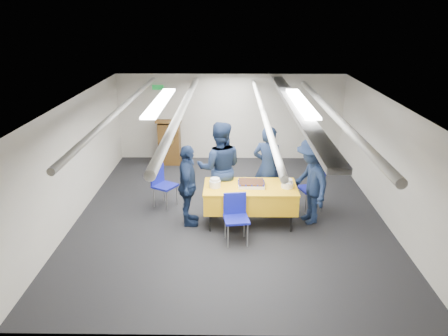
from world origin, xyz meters
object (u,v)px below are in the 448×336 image
at_px(serving_table, 250,197).
at_px(sheet_cake, 251,184).
at_px(chair_right, 314,185).
at_px(sailor_c, 188,186).
at_px(podium, 169,141).
at_px(chair_near, 236,213).
at_px(sailor_b, 220,168).
at_px(chair_left, 162,182).
at_px(sailor_d, 311,181).
at_px(sailor_a, 268,168).

bearing_deg(serving_table, sheet_cake, 55.82).
xyz_separation_m(chair_right, sailor_c, (-2.50, -0.72, 0.25)).
xyz_separation_m(podium, chair_near, (1.70, -4.11, -0.08)).
height_order(sailor_b, sailor_c, sailor_b).
xyz_separation_m(chair_near, chair_left, (-1.52, 1.45, 0.00)).
bearing_deg(serving_table, sailor_d, 5.20).
height_order(chair_near, sailor_c, sailor_c).
bearing_deg(sailor_c, chair_left, 34.44).
distance_m(sheet_cake, podium, 3.98).
relative_size(chair_near, sailor_b, 0.47).
xyz_separation_m(serving_table, chair_left, (-1.80, 0.81, -0.03)).
distance_m(sheet_cake, chair_left, 1.99).
relative_size(serving_table, sheet_cake, 3.44).
relative_size(chair_left, sailor_c, 0.56).
height_order(chair_left, sailor_c, sailor_c).
distance_m(serving_table, sailor_b, 0.87).
distance_m(chair_right, chair_left, 3.13).
bearing_deg(sailor_a, sailor_d, 164.22).
height_order(chair_near, chair_left, same).
distance_m(chair_near, sailor_d, 1.63).
bearing_deg(sailor_b, chair_near, 104.29).
bearing_deg(sheet_cake, chair_left, 156.69).
height_order(sheet_cake, sailor_a, sailor_a).
distance_m(sailor_a, sailor_b, 0.99).
bearing_deg(sailor_a, sheet_cake, 85.90).
bearing_deg(chair_left, sailor_b, -13.22).
bearing_deg(chair_near, serving_table, 66.57).
height_order(serving_table, chair_left, chair_left).
bearing_deg(sailor_a, sailor_b, 35.29).
xyz_separation_m(sailor_a, sailor_d, (0.76, -0.62, -0.04)).
relative_size(sailor_b, sailor_d, 1.12).
xyz_separation_m(sheet_cake, sailor_a, (0.36, 0.70, 0.06)).
distance_m(chair_near, chair_right, 2.09).
distance_m(chair_near, chair_left, 2.10).
distance_m(podium, sailor_b, 3.27).
distance_m(sailor_a, sailor_c, 1.73).
relative_size(serving_table, sailor_d, 1.04).
bearing_deg(sailor_c, sailor_a, -66.20).
height_order(chair_near, sailor_d, sailor_d).
xyz_separation_m(serving_table, sailor_a, (0.38, 0.72, 0.31)).
height_order(chair_right, chair_left, same).
distance_m(serving_table, sheet_cake, 0.26).
distance_m(sheet_cake, sailor_d, 1.13).
bearing_deg(sailor_b, chair_right, -175.65).
height_order(sailor_b, sailor_d, sailor_b).
bearing_deg(chair_left, chair_near, -43.77).
relative_size(podium, sailor_b, 0.67).
bearing_deg(podium, sailor_c, -76.96).
bearing_deg(serving_table, chair_right, 26.96).
relative_size(chair_left, sailor_a, 0.50).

